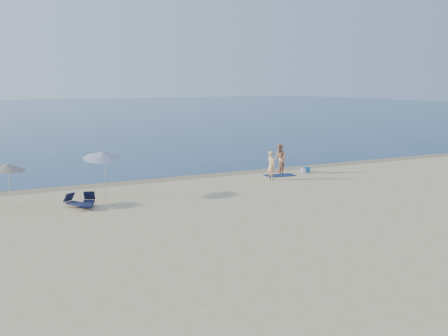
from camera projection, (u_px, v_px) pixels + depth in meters
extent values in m
cube|color=navy|center=(16.00, 113.00, 106.00)|extent=(240.00, 160.00, 0.01)
cube|color=#847254|center=(204.00, 176.00, 35.83)|extent=(240.00, 1.60, 0.00)
imported|color=tan|center=(271.00, 165.00, 34.30)|extent=(0.45, 0.67, 1.79)
imported|color=tan|center=(280.00, 159.00, 36.55)|extent=(0.89, 1.06, 1.94)
cube|color=#0E1C48|center=(280.00, 175.00, 35.92)|extent=(2.05, 1.34, 0.03)
cube|color=white|center=(302.00, 171.00, 36.85)|extent=(0.41, 0.37, 0.31)
cube|color=#216CB7|center=(306.00, 169.00, 37.38)|extent=(0.53, 0.42, 0.34)
cylinder|color=silver|center=(105.00, 177.00, 28.75)|extent=(0.11, 0.42, 2.29)
cone|color=white|center=(102.00, 155.00, 28.90)|extent=(2.30, 2.33, 0.67)
sphere|color=silver|center=(102.00, 151.00, 28.87)|extent=(0.07, 0.07, 0.07)
cylinder|color=silver|center=(9.00, 188.00, 26.63)|extent=(0.08, 0.14, 2.01)
cone|color=beige|center=(8.00, 167.00, 26.56)|extent=(2.17, 2.18, 0.39)
sphere|color=silver|center=(7.00, 163.00, 26.54)|extent=(0.06, 0.06, 0.06)
cube|color=#131734|center=(79.00, 204.00, 26.70)|extent=(1.06, 1.44, 0.09)
cube|color=#131734|center=(69.00, 197.00, 27.05)|extent=(0.60, 0.52, 0.44)
cylinder|color=#A5A5AD|center=(82.00, 205.00, 26.87)|extent=(0.03, 0.03, 0.20)
cube|color=black|center=(88.00, 204.00, 26.69)|extent=(1.02, 1.52, 0.10)
cube|color=black|center=(89.00, 195.00, 27.35)|extent=(0.61, 0.52, 0.46)
cylinder|color=#A5A5AD|center=(92.00, 206.00, 26.73)|extent=(0.03, 0.03, 0.21)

